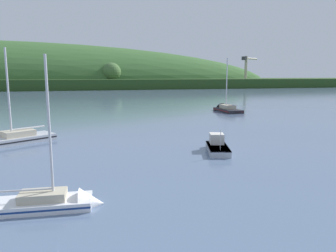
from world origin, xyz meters
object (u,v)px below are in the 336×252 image
(sailboat_midwater_white, at_px, (225,110))
(sailboat_far_left, at_px, (10,142))
(dockside_crane, at_px, (246,72))
(sailboat_outer_reach, at_px, (56,205))
(fishing_boat_moored, at_px, (217,147))

(sailboat_midwater_white, height_order, sailboat_far_left, sailboat_midwater_white)
(dockside_crane, relative_size, sailboat_midwater_white, 1.53)
(sailboat_midwater_white, bearing_deg, dockside_crane, -30.86)
(dockside_crane, distance_m, sailboat_outer_reach, 206.51)
(sailboat_midwater_white, bearing_deg, fishing_boat_moored, 152.93)
(dockside_crane, distance_m, sailboat_far_left, 193.12)
(sailboat_far_left, relative_size, sailboat_outer_reach, 1.24)
(dockside_crane, bearing_deg, fishing_boat_moored, -144.68)
(sailboat_outer_reach, xyz_separation_m, fishing_boat_moored, (15.04, 11.93, 0.17))
(dockside_crane, xyz_separation_m, sailboat_midwater_white, (-69.24, -133.08, -9.99))
(dockside_crane, xyz_separation_m, fishing_boat_moored, (-84.81, -168.56, -9.83))
(sailboat_outer_reach, bearing_deg, dockside_crane, 62.64)
(dockside_crane, relative_size, fishing_boat_moored, 3.50)
(dockside_crane, bearing_deg, sailboat_outer_reach, -146.92)
(sailboat_far_left, xyz_separation_m, sailboat_outer_reach, (7.71, -20.41, -0.06))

